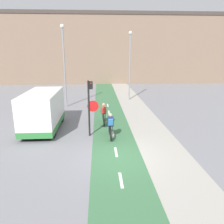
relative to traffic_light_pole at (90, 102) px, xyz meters
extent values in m
plane|color=gray|center=(1.33, -2.88, -2.06)|extent=(120.00, 120.00, 0.00)
cube|color=#3D7047|center=(1.33, -2.88, -2.05)|extent=(2.42, 60.00, 0.02)
cube|color=white|center=(1.33, -4.88, -2.03)|extent=(0.12, 1.10, 0.00)
cube|color=white|center=(1.33, -2.38, -2.03)|extent=(0.12, 1.10, 0.00)
cube|color=white|center=(1.33, 0.12, -2.03)|extent=(0.12, 1.10, 0.00)
cube|color=white|center=(1.33, 2.62, -2.03)|extent=(0.12, 1.10, 0.00)
cube|color=white|center=(1.33, 5.12, -2.03)|extent=(0.12, 1.10, 0.00)
cube|color=white|center=(1.33, 7.62, -2.03)|extent=(0.12, 1.10, 0.00)
cube|color=#A8A399|center=(3.74, -2.88, -2.03)|extent=(2.40, 60.00, 0.05)
cube|color=#89705B|center=(1.33, 24.25, 3.03)|extent=(60.00, 5.00, 10.17)
cube|color=#473D38|center=(1.33, 24.25, 8.37)|extent=(60.00, 5.20, 0.50)
cylinder|color=black|center=(-0.08, 0.00, -0.39)|extent=(0.11, 0.11, 3.33)
cube|color=black|center=(0.07, 0.00, 1.01)|extent=(0.20, 0.20, 0.44)
sphere|color=red|center=(0.07, -0.11, 1.12)|extent=(0.09, 0.09, 0.09)
cone|color=red|center=(0.15, 0.00, -0.22)|extent=(0.67, 0.01, 0.67)
cone|color=silver|center=(0.15, 0.00, -0.22)|extent=(0.60, 0.02, 0.60)
cylinder|color=gray|center=(-2.50, 7.52, 1.39)|extent=(0.14, 0.14, 6.88)
sphere|color=silver|center=(-2.50, 7.52, 4.93)|extent=(0.36, 0.36, 0.36)
cylinder|color=gray|center=(3.68, 9.96, 1.23)|extent=(0.14, 0.14, 6.57)
sphere|color=silver|center=(3.68, 9.96, 4.62)|extent=(0.36, 0.36, 0.36)
cylinder|color=black|center=(1.16, -0.89, -1.72)|extent=(0.07, 0.67, 0.67)
cylinder|color=black|center=(1.16, 0.14, -1.72)|extent=(0.07, 0.67, 0.67)
cylinder|color=black|center=(1.16, -0.18, -1.55)|extent=(0.04, 0.66, 0.42)
cylinder|color=black|center=(1.16, -0.65, -1.53)|extent=(0.04, 0.34, 0.44)
cylinder|color=black|center=(1.16, -0.33, -1.34)|extent=(0.04, 0.95, 0.07)
cylinder|color=black|center=(1.16, -0.69, -1.73)|extent=(0.04, 0.39, 0.05)
cylinder|color=black|center=(1.16, 0.14, -1.30)|extent=(0.46, 0.03, 0.03)
cube|color=navy|center=(1.16, -0.45, -1.04)|extent=(0.36, 0.31, 0.59)
sphere|color=tan|center=(1.16, -0.41, -0.66)|extent=(0.22, 0.22, 0.22)
cylinder|color=#232328|center=(1.06, -0.48, -1.48)|extent=(0.04, 0.07, 0.42)
cylinder|color=#232328|center=(1.26, -0.48, -1.48)|extent=(0.04, 0.07, 0.42)
cube|color=#3370B2|center=(1.16, -0.63, -1.02)|extent=(0.28, 0.23, 0.39)
cylinder|color=black|center=(0.83, 1.75, -1.73)|extent=(0.07, 0.66, 0.66)
cylinder|color=black|center=(0.83, 2.76, -1.73)|extent=(0.07, 0.66, 0.66)
cylinder|color=black|center=(0.83, 2.45, -1.55)|extent=(0.04, 0.64, 0.41)
cylinder|color=black|center=(0.83, 1.98, -1.54)|extent=(0.04, 0.33, 0.43)
cylinder|color=black|center=(0.83, 2.30, -1.35)|extent=(0.04, 0.93, 0.07)
cylinder|color=black|center=(0.83, 1.94, -1.73)|extent=(0.04, 0.38, 0.05)
cylinder|color=black|center=(0.83, 2.76, -1.31)|extent=(0.46, 0.03, 0.03)
cube|color=brown|center=(0.83, 2.19, -1.05)|extent=(0.36, 0.31, 0.59)
sphere|color=tan|center=(0.83, 2.23, -0.67)|extent=(0.22, 0.22, 0.22)
cylinder|color=#232328|center=(0.73, 2.15, -1.49)|extent=(0.04, 0.07, 0.42)
cylinder|color=#232328|center=(0.93, 2.15, -1.49)|extent=(0.04, 0.07, 0.42)
cube|color=red|center=(0.83, 2.01, -1.03)|extent=(0.28, 0.23, 0.39)
cube|color=white|center=(-3.09, 1.34, -0.70)|extent=(1.99, 4.58, 2.22)
cube|color=#33843D|center=(-3.09, 1.34, -1.63)|extent=(2.00, 4.59, 0.36)
cube|color=black|center=(-3.09, 3.61, -0.32)|extent=(1.79, 0.04, 0.70)
cylinder|color=black|center=(-3.98, 2.83, -1.71)|extent=(0.18, 0.70, 0.70)
cylinder|color=black|center=(-2.19, 2.83, -1.71)|extent=(0.18, 0.70, 0.70)
cylinder|color=black|center=(-3.98, -0.15, -1.71)|extent=(0.18, 0.70, 0.70)
cylinder|color=black|center=(-2.19, -0.15, -1.71)|extent=(0.18, 0.70, 0.70)
camera|label=1|loc=(0.52, -12.41, 2.84)|focal=35.00mm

